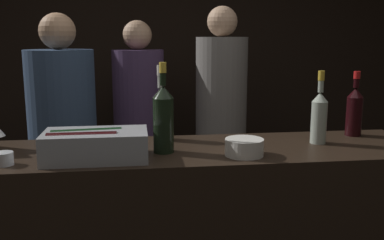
% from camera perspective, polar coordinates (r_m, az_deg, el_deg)
% --- Properties ---
extents(wall_back_chalkboard, '(6.40, 0.06, 2.80)m').
position_cam_1_polar(wall_back_chalkboard, '(3.90, -4.12, 8.45)').
color(wall_back_chalkboard, black).
rests_on(wall_back_chalkboard, ground_plane).
extents(ice_bin_with_bottles, '(0.40, 0.22, 0.12)m').
position_cam_1_polar(ice_bin_with_bottles, '(1.70, -12.97, -3.16)').
color(ice_bin_with_bottles, '#9EA0A5').
rests_on(ice_bin_with_bottles, bar_counter).
extents(bowl_white, '(0.16, 0.16, 0.07)m').
position_cam_1_polar(bowl_white, '(1.73, 6.99, -3.55)').
color(bowl_white, silver).
rests_on(bowl_white, bar_counter).
extents(candle_votive, '(0.07, 0.07, 0.05)m').
position_cam_1_polar(candle_votive, '(1.74, -23.81, -4.73)').
color(candle_votive, silver).
rests_on(candle_votive, bar_counter).
extents(white_wine_bottle, '(0.08, 0.08, 0.34)m').
position_cam_1_polar(white_wine_bottle, '(1.98, -4.14, 1.33)').
color(white_wine_bottle, '#B2B7AD').
rests_on(white_wine_bottle, bar_counter).
extents(red_wine_bottle_tall, '(0.08, 0.08, 0.31)m').
position_cam_1_polar(red_wine_bottle_tall, '(2.20, 20.85, 1.29)').
color(red_wine_bottle_tall, black).
rests_on(red_wine_bottle_tall, bar_counter).
extents(champagne_bottle, '(0.09, 0.09, 0.37)m').
position_cam_1_polar(champagne_bottle, '(1.75, -3.84, 0.36)').
color(champagne_bottle, black).
rests_on(champagne_bottle, bar_counter).
extents(rose_wine_bottle, '(0.07, 0.07, 0.32)m').
position_cam_1_polar(rose_wine_bottle, '(1.98, 16.60, 0.62)').
color(rose_wine_bottle, '#9EA899').
rests_on(rose_wine_bottle, bar_counter).
extents(person_in_hoodie, '(0.40, 0.40, 1.71)m').
position_cam_1_polar(person_in_hoodie, '(2.70, -16.72, -2.87)').
color(person_in_hoodie, black).
rests_on(person_in_hoodie, ground_plane).
extents(person_blond_tee, '(0.38, 0.38, 1.69)m').
position_cam_1_polar(person_blond_tee, '(3.22, -7.04, -0.42)').
color(person_blond_tee, black).
rests_on(person_blond_tee, ground_plane).
extents(person_grey_polo, '(0.36, 0.36, 1.78)m').
position_cam_1_polar(person_grey_polo, '(3.07, 3.89, 0.21)').
color(person_grey_polo, black).
rests_on(person_grey_polo, ground_plane).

